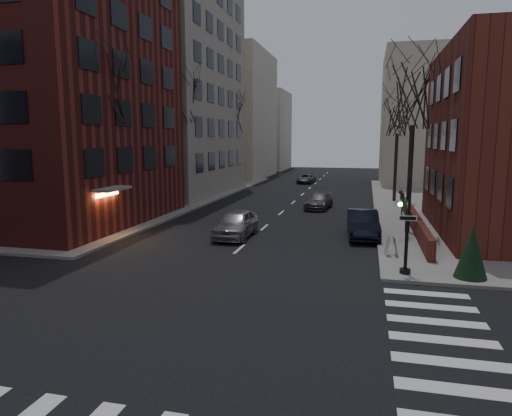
# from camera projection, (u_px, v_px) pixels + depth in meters

# --- Properties ---
(ground) EXTENTS (160.00, 160.00, 0.00)m
(ground) POSITION_uv_depth(u_px,v_px,m) (118.00, 354.00, 12.19)
(ground) COLOR black
(ground) RESTS_ON ground
(sidewalk_far_left) EXTENTS (44.00, 44.00, 0.15)m
(sidewalk_far_left) POSITION_uv_depth(u_px,v_px,m) (19.00, 192.00, 47.74)
(sidewalk_far_left) COLOR gray
(sidewalk_far_left) RESTS_ON ground
(building_left_brick) EXTENTS (15.00, 15.00, 18.00)m
(building_left_brick) POSITION_uv_depth(u_px,v_px,m) (32.00, 88.00, 30.28)
(building_left_brick) COLOR maroon
(building_left_brick) RESTS_ON ground
(building_left_tan) EXTENTS (18.00, 18.00, 28.00)m
(building_left_tan) POSITION_uv_depth(u_px,v_px,m) (137.00, 56.00, 46.68)
(building_left_tan) COLOR #A09484
(building_left_tan) RESTS_ON ground
(low_wall_right) EXTENTS (0.35, 16.00, 1.00)m
(low_wall_right) POSITION_uv_depth(u_px,v_px,m) (415.00, 221.00, 28.18)
(low_wall_right) COLOR maroon
(low_wall_right) RESTS_ON sidewalk_far_right
(building_distant_la) EXTENTS (14.00, 16.00, 18.00)m
(building_distant_la) POSITION_uv_depth(u_px,v_px,m) (220.00, 116.00, 67.15)
(building_distant_la) COLOR beige
(building_distant_la) RESTS_ON ground
(building_distant_ra) EXTENTS (14.00, 14.00, 16.00)m
(building_distant_ra) POSITION_uv_depth(u_px,v_px,m) (442.00, 119.00, 55.52)
(building_distant_ra) COLOR beige
(building_distant_ra) RESTS_ON ground
(building_distant_lb) EXTENTS (10.00, 12.00, 14.00)m
(building_distant_lb) POSITION_uv_depth(u_px,v_px,m) (259.00, 131.00, 83.31)
(building_distant_lb) COLOR beige
(building_distant_lb) RESTS_ON ground
(traffic_signal) EXTENTS (0.76, 0.44, 4.00)m
(traffic_signal) POSITION_uv_depth(u_px,v_px,m) (405.00, 232.00, 18.69)
(traffic_signal) COLOR black
(traffic_signal) RESTS_ON sidewalk_far_right
(tree_left_a) EXTENTS (4.18, 4.18, 10.26)m
(tree_left_a) POSITION_uv_depth(u_px,v_px,m) (102.00, 90.00, 26.40)
(tree_left_a) COLOR #2D231C
(tree_left_a) RESTS_ON sidewalk_far_left
(tree_left_b) EXTENTS (4.40, 4.40, 10.80)m
(tree_left_b) POSITION_uv_depth(u_px,v_px,m) (182.00, 99.00, 37.86)
(tree_left_b) COLOR #2D231C
(tree_left_b) RESTS_ON sidewalk_far_left
(tree_left_c) EXTENTS (3.96, 3.96, 9.72)m
(tree_left_c) POSITION_uv_depth(u_px,v_px,m) (231.00, 117.00, 51.44)
(tree_left_c) COLOR #2D231C
(tree_left_c) RESTS_ON sidewalk_far_left
(tree_right_a) EXTENTS (3.96, 3.96, 9.72)m
(tree_right_a) POSITION_uv_depth(u_px,v_px,m) (414.00, 97.00, 26.21)
(tree_right_a) COLOR #2D231C
(tree_right_a) RESTS_ON sidewalk_far_right
(tree_right_b) EXTENTS (3.74, 3.74, 9.18)m
(tree_right_b) POSITION_uv_depth(u_px,v_px,m) (398.00, 116.00, 39.73)
(tree_right_b) COLOR #2D231C
(tree_right_b) RESTS_ON sidewalk_far_right
(streetlamp_near) EXTENTS (0.36, 0.36, 6.28)m
(streetlamp_near) POSITION_uv_depth(u_px,v_px,m) (171.00, 158.00, 34.59)
(streetlamp_near) COLOR black
(streetlamp_near) RESTS_ON sidewalk_far_left
(streetlamp_far) EXTENTS (0.36, 0.36, 6.28)m
(streetlamp_far) POSITION_uv_depth(u_px,v_px,m) (241.00, 151.00, 53.80)
(streetlamp_far) COLOR black
(streetlamp_far) RESTS_ON sidewalk_far_left
(parked_sedan) EXTENTS (2.04, 4.90, 1.58)m
(parked_sedan) POSITION_uv_depth(u_px,v_px,m) (363.00, 224.00, 26.36)
(parked_sedan) COLOR black
(parked_sedan) RESTS_ON ground
(car_lane_silver) EXTENTS (1.89, 4.67, 1.59)m
(car_lane_silver) POSITION_uv_depth(u_px,v_px,m) (236.00, 224.00, 26.51)
(car_lane_silver) COLOR #929397
(car_lane_silver) RESTS_ON ground
(car_lane_gray) EXTENTS (2.23, 4.48, 1.25)m
(car_lane_gray) POSITION_uv_depth(u_px,v_px,m) (319.00, 201.00, 37.16)
(car_lane_gray) COLOR #46464C
(car_lane_gray) RESTS_ON ground
(car_lane_far) EXTENTS (2.21, 4.21, 1.13)m
(car_lane_far) POSITION_uv_depth(u_px,v_px,m) (306.00, 179.00, 58.19)
(car_lane_far) COLOR #414247
(car_lane_far) RESTS_ON ground
(sandwich_board) EXTENTS (0.51, 0.65, 0.94)m
(sandwich_board) POSITION_uv_depth(u_px,v_px,m) (391.00, 246.00, 21.77)
(sandwich_board) COLOR silver
(sandwich_board) RESTS_ON sidewalk_far_right
(evergreen_shrub) EXTENTS (1.43, 1.43, 2.12)m
(evergreen_shrub) POSITION_uv_depth(u_px,v_px,m) (472.00, 252.00, 18.20)
(evergreen_shrub) COLOR black
(evergreen_shrub) RESTS_ON sidewalk_far_right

